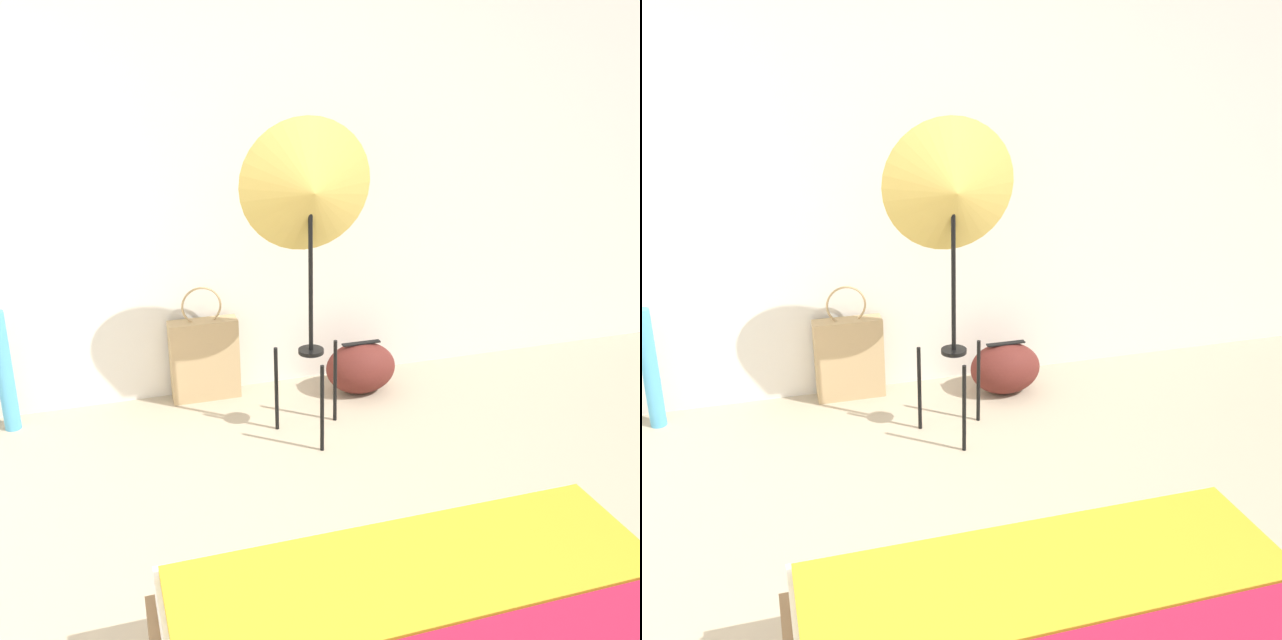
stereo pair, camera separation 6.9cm
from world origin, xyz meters
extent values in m
cube|color=silver|center=(0.00, 2.18, 1.30)|extent=(8.00, 0.05, 2.60)
cube|color=gold|center=(0.13, -0.12, 0.42)|extent=(1.47, 0.48, 0.04)
cylinder|color=black|center=(0.29, 1.31, 0.23)|extent=(0.02, 0.02, 0.46)
cylinder|color=black|center=(0.13, 1.59, 0.23)|extent=(0.02, 0.02, 0.46)
cylinder|color=black|center=(0.45, 1.59, 0.23)|extent=(0.02, 0.02, 0.46)
cylinder|color=black|center=(0.29, 1.50, 0.46)|extent=(0.13, 0.13, 0.02)
cylinder|color=black|center=(0.29, 1.50, 0.86)|extent=(0.02, 0.02, 0.81)
cone|color=#D1B251|center=(0.29, 1.50, 1.27)|extent=(0.64, 0.20, 0.65)
cube|color=tan|center=(-0.16, 2.06, 0.23)|extent=(0.38, 0.12, 0.47)
torus|color=tan|center=(-0.16, 2.06, 0.55)|extent=(0.22, 0.01, 0.22)
ellipsoid|color=#5B231E|center=(0.70, 1.88, 0.15)|extent=(0.41, 0.30, 0.30)
cube|color=black|center=(0.70, 1.88, 0.30)|extent=(0.22, 0.04, 0.01)
cylinder|color=#4CA3D1|center=(-1.19, 2.01, 0.33)|extent=(0.08, 0.08, 0.65)
camera|label=1|loc=(-0.69, -1.78, 1.93)|focal=42.00mm
camera|label=2|loc=(-0.63, -1.80, 1.93)|focal=42.00mm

